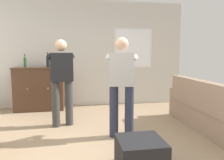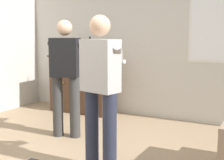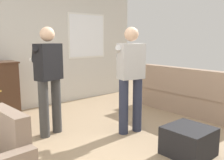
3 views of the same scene
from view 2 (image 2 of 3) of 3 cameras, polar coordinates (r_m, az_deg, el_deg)
The scene contains 6 objects.
wall_back_with_window at distance 5.62m, azimuth 7.51°, elevation 7.54°, with size 5.20×0.15×2.80m.
sideboard_cabinet at distance 5.98m, azimuth -5.68°, elevation -0.69°, with size 1.22×0.49×1.08m.
bottle_wine_green at distance 5.75m, azimuth -4.05°, elevation 5.83°, with size 0.08×0.08×0.36m.
bottle_liquor_amber at distance 6.11m, azimuth -8.08°, elevation 5.70°, with size 0.06×0.06×0.32m.
person_standing_left at distance 4.49m, azimuth -8.45°, elevation 1.33°, with size 0.54×0.52×1.68m.
person_standing_right at distance 3.31m, azimuth -2.02°, elevation -1.11°, with size 0.55×0.51×1.68m.
Camera 2 is at (2.05, -2.59, 1.49)m, focal length 50.00 mm.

